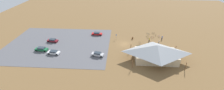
{
  "coord_description": "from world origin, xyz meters",
  "views": [
    {
      "loc": [
        1.73,
        54.3,
        30.25
      ],
      "look_at": [
        4.83,
        3.26,
        1.2
      ],
      "focal_mm": 24.26,
      "sensor_mm": 36.0,
      "label": 1
    }
  ],
  "objects_px": {
    "bicycle_teal_edge_south": "(148,34)",
    "car_maroon_back_corner": "(53,40)",
    "lot_sign": "(116,36)",
    "bicycle_black_edge_north": "(153,33)",
    "bicycle_blue_lone_east": "(148,46)",
    "car_green_end_stall": "(41,49)",
    "bicycle_green_yard_center": "(138,46)",
    "visitor_near_lot": "(149,40)",
    "car_white_aisle_side": "(54,52)",
    "bicycle_red_trailside": "(152,37)",
    "visitor_by_pavilion": "(159,42)",
    "trash_bin": "(133,38)",
    "car_silver_near_entry": "(98,54)",
    "bike_pavilion": "(156,52)",
    "car_red_second_row": "(97,34)",
    "bicycle_white_yard_front": "(140,43)",
    "bicycle_silver_mid_cluster": "(156,35)",
    "bicycle_purple_yard_right": "(159,36)",
    "bicycle_orange_near_sign": "(155,46)",
    "visitor_at_bikes": "(162,38)",
    "bicycle_yellow_front_row": "(148,37)"
  },
  "relations": [
    {
      "from": "trash_bin",
      "to": "car_silver_near_entry",
      "type": "distance_m",
      "value": 19.34
    },
    {
      "from": "trash_bin",
      "to": "car_red_second_row",
      "type": "height_order",
      "value": "car_red_second_row"
    },
    {
      "from": "car_silver_near_entry",
      "to": "bicycle_purple_yard_right",
      "type": "bearing_deg",
      "value": -146.4
    },
    {
      "from": "bicycle_red_trailside",
      "to": "visitor_near_lot",
      "type": "bearing_deg",
      "value": 60.84
    },
    {
      "from": "bicycle_red_trailside",
      "to": "visitor_near_lot",
      "type": "xyz_separation_m",
      "value": [
        1.84,
        3.3,
        0.54
      ]
    },
    {
      "from": "bicycle_blue_lone_east",
      "to": "visitor_at_bikes",
      "type": "relative_size",
      "value": 0.88
    },
    {
      "from": "bicycle_orange_near_sign",
      "to": "visitor_by_pavilion",
      "type": "xyz_separation_m",
      "value": [
        -1.91,
        -2.17,
        0.56
      ]
    },
    {
      "from": "lot_sign",
      "to": "bicycle_green_yard_center",
      "type": "height_order",
      "value": "lot_sign"
    },
    {
      "from": "bicycle_orange_near_sign",
      "to": "visitor_by_pavilion",
      "type": "distance_m",
      "value": 2.94
    },
    {
      "from": "bicycle_green_yard_center",
      "to": "visitor_by_pavilion",
      "type": "bearing_deg",
      "value": -162.35
    },
    {
      "from": "bicycle_teal_edge_south",
      "to": "car_maroon_back_corner",
      "type": "distance_m",
      "value": 42.09
    },
    {
      "from": "visitor_by_pavilion",
      "to": "trash_bin",
      "type": "bearing_deg",
      "value": -19.76
    },
    {
      "from": "bicycle_black_edge_north",
      "to": "car_red_second_row",
      "type": "bearing_deg",
      "value": 5.48
    },
    {
      "from": "bike_pavilion",
      "to": "visitor_at_bikes",
      "type": "xyz_separation_m",
      "value": [
        -5.71,
        -15.44,
        -2.29
      ]
    },
    {
      "from": "bicycle_blue_lone_east",
      "to": "car_green_end_stall",
      "type": "xyz_separation_m",
      "value": [
        40.91,
        5.55,
        0.36
      ]
    },
    {
      "from": "bicycle_white_yard_front",
      "to": "car_white_aisle_side",
      "type": "distance_m",
      "value": 33.72
    },
    {
      "from": "bicycle_silver_mid_cluster",
      "to": "car_green_end_stall",
      "type": "distance_m",
      "value": 48.43
    },
    {
      "from": "bicycle_black_edge_north",
      "to": "visitor_by_pavilion",
      "type": "bearing_deg",
      "value": 93.97
    },
    {
      "from": "bicycle_green_yard_center",
      "to": "visitor_near_lot",
      "type": "distance_m",
      "value": 6.8
    },
    {
      "from": "lot_sign",
      "to": "visitor_by_pavilion",
      "type": "relative_size",
      "value": 1.25
    },
    {
      "from": "car_maroon_back_corner",
      "to": "visitor_by_pavilion",
      "type": "distance_m",
      "value": 44.05
    },
    {
      "from": "bike_pavilion",
      "to": "car_white_aisle_side",
      "type": "height_order",
      "value": "bike_pavilion"
    },
    {
      "from": "bicycle_white_yard_front",
      "to": "car_green_end_stall",
      "type": "relative_size",
      "value": 0.31
    },
    {
      "from": "bicycle_yellow_front_row",
      "to": "bicycle_white_yard_front",
      "type": "distance_m",
      "value": 7.01
    },
    {
      "from": "car_white_aisle_side",
      "to": "car_maroon_back_corner",
      "type": "xyz_separation_m",
      "value": [
        4.12,
        -9.05,
        0.02
      ]
    },
    {
      "from": "bicycle_blue_lone_east",
      "to": "visitor_near_lot",
      "type": "distance_m",
      "value": 4.54
    },
    {
      "from": "trash_bin",
      "to": "bicycle_silver_mid_cluster",
      "type": "height_order",
      "value": "trash_bin"
    },
    {
      "from": "bicycle_silver_mid_cluster",
      "to": "bicycle_red_trailside",
      "type": "bearing_deg",
      "value": 52.72
    },
    {
      "from": "lot_sign",
      "to": "bicycle_black_edge_north",
      "type": "height_order",
      "value": "lot_sign"
    },
    {
      "from": "bicycle_teal_edge_south",
      "to": "bicycle_white_yard_front",
      "type": "distance_m",
      "value": 10.05
    },
    {
      "from": "car_green_end_stall",
      "to": "car_maroon_back_corner",
      "type": "height_order",
      "value": "car_green_end_stall"
    },
    {
      "from": "bicycle_black_edge_north",
      "to": "bicycle_teal_edge_south",
      "type": "distance_m",
      "value": 2.5
    },
    {
      "from": "car_green_end_stall",
      "to": "car_red_second_row",
      "type": "distance_m",
      "value": 24.1
    },
    {
      "from": "car_maroon_back_corner",
      "to": "visitor_by_pavilion",
      "type": "height_order",
      "value": "visitor_by_pavilion"
    },
    {
      "from": "bicycle_blue_lone_east",
      "to": "bicycle_white_yard_front",
      "type": "xyz_separation_m",
      "value": [
        3.08,
        -2.11,
        0.02
      ]
    },
    {
      "from": "car_white_aisle_side",
      "to": "bike_pavilion",
      "type": "bearing_deg",
      "value": 177.75
    },
    {
      "from": "bicycle_yellow_front_row",
      "to": "bicycle_green_yard_center",
      "type": "height_order",
      "value": "bicycle_yellow_front_row"
    },
    {
      "from": "bicycle_purple_yard_right",
      "to": "car_maroon_back_corner",
      "type": "relative_size",
      "value": 0.34
    },
    {
      "from": "bicycle_teal_edge_south",
      "to": "bicycle_green_yard_center",
      "type": "relative_size",
      "value": 0.88
    },
    {
      "from": "bicycle_black_edge_north",
      "to": "visitor_near_lot",
      "type": "bearing_deg",
      "value": 68.27
    },
    {
      "from": "bicycle_silver_mid_cluster",
      "to": "bicycle_purple_yard_right",
      "type": "relative_size",
      "value": 1.06
    },
    {
      "from": "visitor_by_pavilion",
      "to": "car_silver_near_entry",
      "type": "bearing_deg",
      "value": 23.59
    },
    {
      "from": "bicycle_silver_mid_cluster",
      "to": "car_green_end_stall",
      "type": "xyz_separation_m",
      "value": [
        45.72,
        15.97,
        0.37
      ]
    },
    {
      "from": "lot_sign",
      "to": "bicycle_teal_edge_south",
      "type": "distance_m",
      "value": 15.41
    },
    {
      "from": "bicycle_green_yard_center",
      "to": "visitor_near_lot",
      "type": "relative_size",
      "value": 0.98
    },
    {
      "from": "car_silver_near_entry",
      "to": "car_maroon_back_corner",
      "type": "relative_size",
      "value": 1.01
    },
    {
      "from": "bicycle_green_yard_center",
      "to": "car_red_second_row",
      "type": "xyz_separation_m",
      "value": [
        17.93,
        -9.55,
        0.34
      ]
    },
    {
      "from": "car_green_end_stall",
      "to": "bicycle_black_edge_north",
      "type": "bearing_deg",
      "value": -158.8
    },
    {
      "from": "bicycle_teal_edge_south",
      "to": "bicycle_red_trailside",
      "type": "distance_m",
      "value": 3.59
    },
    {
      "from": "car_red_second_row",
      "to": "bicycle_teal_edge_south",
      "type": "bearing_deg",
      "value": -175.78
    }
  ]
}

